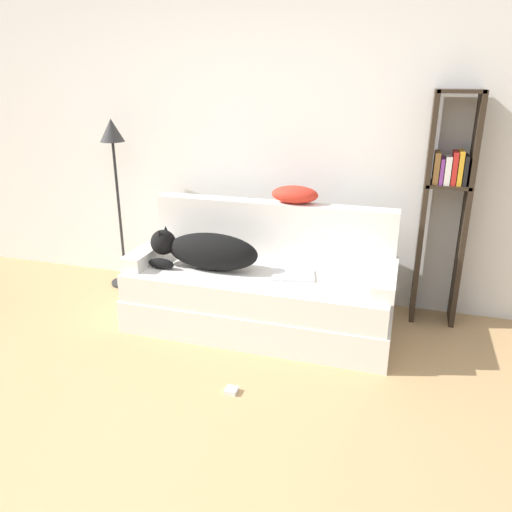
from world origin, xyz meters
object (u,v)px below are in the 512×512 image
(couch, at_px, (260,299))
(throw_pillow, at_px, (295,194))
(laptop, at_px, (293,275))
(bookshelf, at_px, (446,198))
(dog, at_px, (204,250))
(floor_lamp, at_px, (115,163))
(power_adapter, at_px, (232,390))

(couch, xyz_separation_m, throw_pillow, (0.17, 0.37, 0.74))
(laptop, height_order, bookshelf, bookshelf)
(dog, bearing_deg, laptop, 3.57)
(dog, distance_m, floor_lamp, 1.24)
(couch, height_order, dog, dog)
(couch, height_order, laptop, laptop)
(dog, bearing_deg, floor_lamp, 153.60)
(laptop, bearing_deg, bookshelf, 15.28)
(laptop, height_order, power_adapter, laptop)
(laptop, distance_m, power_adapter, 0.97)
(couch, height_order, bookshelf, bookshelf)
(bookshelf, bearing_deg, laptop, -150.79)
(power_adapter, bearing_deg, dog, 121.47)
(laptop, distance_m, bookshelf, 1.25)
(throw_pillow, relative_size, power_adapter, 4.99)
(couch, distance_m, dog, 0.56)
(couch, relative_size, bookshelf, 1.13)
(dog, distance_m, throw_pillow, 0.81)
(power_adapter, bearing_deg, couch, 95.51)
(laptop, bearing_deg, couch, 159.17)
(couch, xyz_separation_m, laptop, (0.26, -0.03, 0.24))
(throw_pillow, bearing_deg, dog, -142.49)
(laptop, relative_size, bookshelf, 0.20)
(power_adapter, bearing_deg, bookshelf, 50.03)
(throw_pillow, bearing_deg, bookshelf, 8.43)
(bookshelf, distance_m, floor_lamp, 2.68)
(power_adapter, bearing_deg, laptop, 78.33)
(bookshelf, bearing_deg, couch, -157.23)
(dog, xyz_separation_m, laptop, (0.66, 0.04, -0.13))
(bookshelf, bearing_deg, floor_lamp, -177.94)
(bookshelf, relative_size, power_adapter, 23.86)
(floor_lamp, distance_m, power_adapter, 2.27)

